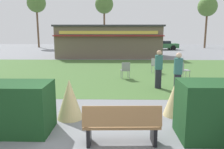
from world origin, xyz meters
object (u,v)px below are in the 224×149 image
person_strolling (159,69)px  cafe_chair_east (155,64)px  parked_car_center_slot (121,45)px  tree_right_bg (207,7)px  cafe_chair_west (183,69)px  parked_car_west_slot (84,45)px  tree_left_bg (104,5)px  tree_center_bg (36,3)px  food_kiosk (109,41)px  parked_car_east_slot (162,45)px  person_standing (178,74)px  park_bench (122,124)px  cafe_chair_center (125,69)px

person_strolling → cafe_chair_east: bearing=140.8°
parked_car_center_slot → tree_right_bg: bearing=15.5°
cafe_chair_west → parked_car_center_slot: parked_car_center_slot is taller
parked_car_west_slot → tree_right_bg: tree_right_bg is taller
tree_right_bg → tree_left_bg: bearing=174.0°
tree_center_bg → cafe_chair_west: bearing=-56.5°
food_kiosk → person_strolling: (2.61, -13.20, -0.68)m
parked_car_west_slot → tree_left_bg: bearing=63.1°
parked_car_east_slot → tree_center_bg: (-18.25, 4.19, 5.94)m
food_kiosk → tree_right_bg: (13.99, 11.91, 4.41)m
person_standing → tree_center_bg: size_ratio=0.21×
person_standing → parked_car_center_slot: size_ratio=0.39×
tree_right_bg → parked_car_east_slot: bearing=-153.8°
park_bench → person_strolling: 5.54m
food_kiosk → parked_car_west_slot: size_ratio=2.40×
person_standing → park_bench: bearing=42.4°
cafe_chair_center → person_standing: 3.68m
cafe_chair_center → person_strolling: person_strolling is taller
food_kiosk → person_standing: (3.17, -14.29, -0.68)m
parked_car_west_slot → parked_car_center_slot: size_ratio=0.98×
person_strolling → parked_car_east_slot: size_ratio=0.39×
park_bench → parked_car_center_slot: size_ratio=0.40×
person_standing → parked_car_center_slot: person_standing is taller
food_kiosk → parked_car_east_slot: bearing=50.7°
food_kiosk → parked_car_center_slot: food_kiosk is taller
parked_car_center_slot → parked_car_west_slot: bearing=-180.0°
cafe_chair_west → tree_right_bg: 25.53m
cafe_chair_west → parked_car_west_slot: bearing=112.6°
tree_right_bg → park_bench: bearing=-113.4°
food_kiosk → cafe_chair_west: size_ratio=11.32×
person_strolling → tree_center_bg: (-14.00, 25.79, 5.73)m
person_strolling → person_standing: bearing=-4.8°
park_bench → person_strolling: (1.73, 5.25, 0.38)m
cafe_chair_east → parked_car_east_slot: 18.24m
parked_car_west_slot → person_standing: bearing=-72.9°
cafe_chair_west → person_standing: (-1.13, -3.20, 0.33)m
food_kiosk → parked_car_west_slot: food_kiosk is taller
cafe_chair_east → cafe_chair_center: bearing=-136.5°
food_kiosk → person_standing: bearing=-77.5°
park_bench → tree_right_bg: size_ratio=0.23×
park_bench → parked_car_east_slot: size_ratio=0.40×
person_strolling → tree_right_bg: size_ratio=0.23×
tree_right_bg → food_kiosk: bearing=-139.6°
cafe_chair_east → parked_car_center_slot: size_ratio=0.21×
park_bench → person_standing: (2.30, 4.16, 0.38)m
parked_car_east_slot → tree_left_bg: (-8.08, 5.09, 5.82)m
food_kiosk → cafe_chair_west: food_kiosk is taller
tree_left_bg → parked_car_center_slot: bearing=-63.0°
cafe_chair_east → tree_left_bg: bearing=100.6°
cafe_chair_west → parked_car_west_slot: parked_car_west_slot is taller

